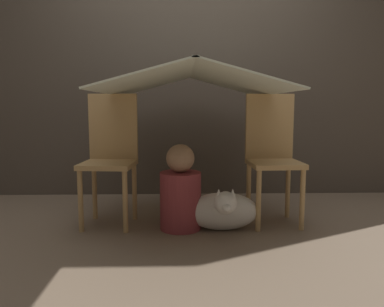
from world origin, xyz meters
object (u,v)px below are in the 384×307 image
at_px(chair_right, 272,153).
at_px(person_front, 180,193).
at_px(chair_left, 111,153).
at_px(dog, 223,210).

distance_m(chair_right, person_front, 0.76).
xyz_separation_m(chair_left, dog, (0.82, -0.22, -0.38)).
height_order(chair_left, person_front, chair_left).
relative_size(chair_right, person_front, 1.59).
bearing_deg(person_front, chair_left, 162.33).
relative_size(chair_left, person_front, 1.59).
bearing_deg(dog, chair_left, 164.77).
relative_size(chair_right, dog, 1.89).
height_order(chair_left, dog, chair_left).
relative_size(chair_left, dog, 1.89).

